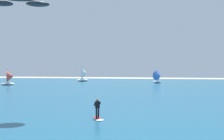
{
  "coord_description": "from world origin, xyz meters",
  "views": [
    {
      "loc": [
        3.73,
        -5.38,
        4.38
      ],
      "look_at": [
        -0.39,
        18.51,
        4.14
      ],
      "focal_mm": 42.98,
      "sensor_mm": 36.0,
      "label": 1
    }
  ],
  "objects_px": {
    "sailboat_anchored_offshore": "(158,77)",
    "kite": "(20,2)",
    "sailboat_far_left": "(10,78)",
    "sailboat_far_right": "(84,75)",
    "kitesurfer": "(98,112)"
  },
  "relations": [
    {
      "from": "sailboat_anchored_offshore",
      "to": "kite",
      "type": "bearing_deg",
      "value": -104.83
    },
    {
      "from": "kitesurfer",
      "to": "sailboat_anchored_offshore",
      "type": "bearing_deg",
      "value": 84.61
    },
    {
      "from": "sailboat_anchored_offshore",
      "to": "sailboat_far_right",
      "type": "bearing_deg",
      "value": 166.39
    },
    {
      "from": "sailboat_far_left",
      "to": "sailboat_far_right",
      "type": "bearing_deg",
      "value": 57.37
    },
    {
      "from": "sailboat_far_left",
      "to": "sailboat_far_right",
      "type": "distance_m",
      "value": 23.84
    },
    {
      "from": "kite",
      "to": "sailboat_anchored_offshore",
      "type": "distance_m",
      "value": 52.31
    },
    {
      "from": "kitesurfer",
      "to": "sailboat_far_right",
      "type": "relative_size",
      "value": 0.45
    },
    {
      "from": "kitesurfer",
      "to": "sailboat_anchored_offshore",
      "type": "relative_size",
      "value": 0.53
    },
    {
      "from": "sailboat_far_left",
      "to": "sailboat_anchored_offshore",
      "type": "height_order",
      "value": "sailboat_far_left"
    },
    {
      "from": "kitesurfer",
      "to": "sailboat_far_right",
      "type": "bearing_deg",
      "value": 106.76
    },
    {
      "from": "sailboat_anchored_offshore",
      "to": "sailboat_far_right",
      "type": "distance_m",
      "value": 22.89
    },
    {
      "from": "sailboat_far_left",
      "to": "sailboat_anchored_offshore",
      "type": "bearing_deg",
      "value": 22.71
    },
    {
      "from": "kitesurfer",
      "to": "sailboat_far_left",
      "type": "relative_size",
      "value": 0.52
    },
    {
      "from": "kitesurfer",
      "to": "sailboat_anchored_offshore",
      "type": "xyz_separation_m",
      "value": [
        4.92,
        52.15,
        1.15
      ]
    },
    {
      "from": "sailboat_anchored_offshore",
      "to": "kitesurfer",
      "type": "bearing_deg",
      "value": -95.39
    }
  ]
}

